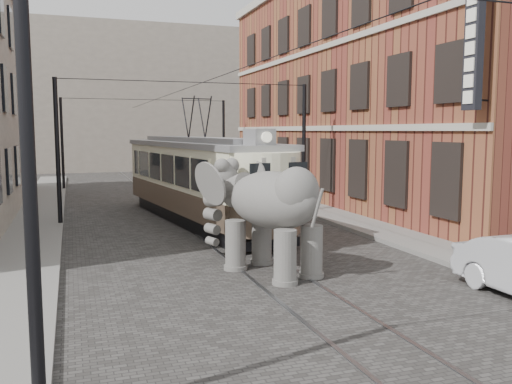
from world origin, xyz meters
name	(u,v)px	position (x,y,z in m)	size (l,w,h in m)	color
ground	(234,246)	(0.00, 0.00, 0.00)	(120.00, 120.00, 0.00)	#423F3C
tram_rails	(234,246)	(0.00, 0.00, 0.01)	(1.54, 80.00, 0.02)	slate
sidewalk_right	(388,233)	(6.00, 0.00, 0.07)	(2.00, 60.00, 0.15)	slate
sidewalk_left	(25,259)	(-6.50, 0.00, 0.07)	(2.00, 60.00, 0.15)	slate
brick_building	(379,92)	(11.00, 9.00, 6.00)	(8.00, 26.00, 12.00)	brown
distant_block	(122,100)	(0.00, 40.00, 7.00)	(28.00, 10.00, 14.00)	gray
catenary	(195,152)	(-0.20, 5.00, 3.00)	(11.00, 30.20, 6.00)	black
tram	(197,160)	(-0.04, 5.26, 2.63)	(2.74, 13.26, 5.26)	#EDE9C0
elephant	(273,217)	(0.02, -3.66, 1.56)	(2.80, 5.08, 3.11)	#5E5C57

